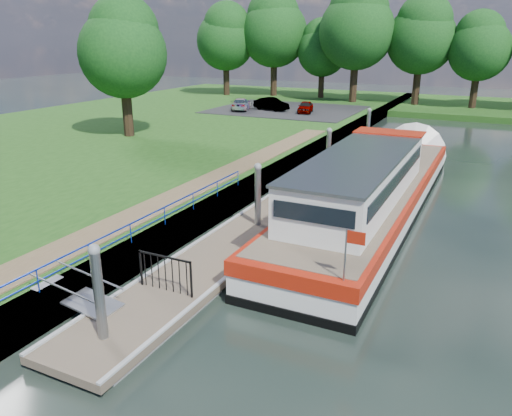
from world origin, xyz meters
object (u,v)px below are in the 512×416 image
at_px(car_a, 306,107).
at_px(car_b, 271,104).
at_px(barge, 375,188).
at_px(car_c, 241,104).
at_px(pontoon, 298,199).

bearing_deg(car_a, car_b, 165.16).
height_order(barge, car_a, barge).
xyz_separation_m(car_a, car_c, (-6.35, -1.02, 0.03)).
relative_size(car_a, car_c, 0.81).
distance_m(car_a, car_c, 6.43).
xyz_separation_m(barge, car_c, (-18.42, 22.20, 0.31)).
height_order(pontoon, car_a, car_a).
distance_m(car_a, car_b, 3.62).
relative_size(barge, car_a, 6.71).
relative_size(barge, car_c, 5.42).
distance_m(pontoon, car_b, 26.59).
bearing_deg(car_b, barge, -130.01).
height_order(barge, car_c, barge).
relative_size(car_a, car_b, 0.86).
relative_size(pontoon, barge, 1.42).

